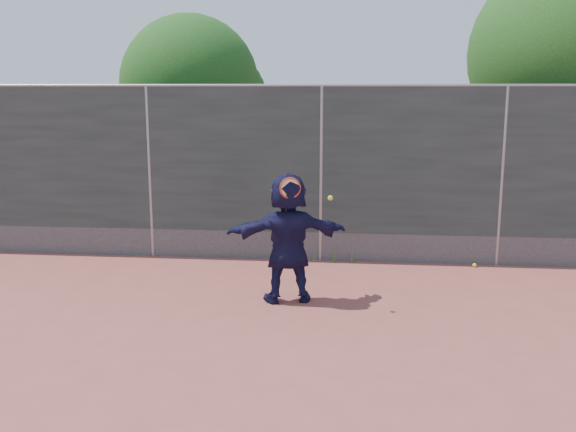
# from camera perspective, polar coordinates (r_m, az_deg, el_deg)

# --- Properties ---
(ground) EXTENTS (80.00, 80.00, 0.00)m
(ground) POSITION_cam_1_polar(r_m,az_deg,el_deg) (7.93, 1.54, -10.57)
(ground) COLOR #9E4C42
(ground) RESTS_ON ground
(player) EXTENTS (1.78, 0.92, 1.83)m
(player) POSITION_cam_1_polar(r_m,az_deg,el_deg) (8.92, -0.00, -1.92)
(player) COLOR #15153A
(player) RESTS_ON ground
(ball_ground) EXTENTS (0.07, 0.07, 0.07)m
(ball_ground) POSITION_cam_1_polar(r_m,az_deg,el_deg) (11.25, 16.25, -4.21)
(ball_ground) COLOR yellow
(ball_ground) RESTS_ON ground
(fence) EXTENTS (20.00, 0.06, 3.03)m
(fence) POSITION_cam_1_polar(r_m,az_deg,el_deg) (10.94, 2.96, 4.07)
(fence) COLOR #38423D
(fence) RESTS_ON ground
(swing_action) EXTENTS (0.72, 0.19, 0.51)m
(swing_action) POSITION_cam_1_polar(r_m,az_deg,el_deg) (8.57, 0.54, 2.29)
(swing_action) COLOR #BE3911
(swing_action) RESTS_ON ground
(tree_right) EXTENTS (3.78, 3.60, 5.39)m
(tree_right) POSITION_cam_1_polar(r_m,az_deg,el_deg) (13.74, 23.97, 12.58)
(tree_right) COLOR #382314
(tree_right) RESTS_ON ground
(tree_left) EXTENTS (3.15, 3.00, 4.53)m
(tree_left) POSITION_cam_1_polar(r_m,az_deg,el_deg) (14.30, -8.03, 11.12)
(tree_left) COLOR #382314
(tree_left) RESTS_ON ground
(weed_clump) EXTENTS (0.68, 0.07, 0.30)m
(weed_clump) POSITION_cam_1_polar(r_m,az_deg,el_deg) (11.09, 4.38, -3.47)
(weed_clump) COLOR #387226
(weed_clump) RESTS_ON ground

